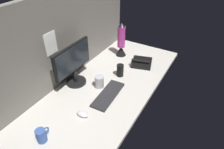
{
  "coord_description": "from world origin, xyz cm",
  "views": [
    {
      "loc": [
        -114.18,
        -74.52,
        109.87
      ],
      "look_at": [
        -3.91,
        0.0,
        14.0
      ],
      "focal_mm": 31.56,
      "sensor_mm": 36.0,
      "label": 1
    }
  ],
  "objects_px": {
    "mug_black_travel": "(120,70)",
    "mug_steel": "(99,82)",
    "keyboard": "(108,95)",
    "desk_phone": "(142,63)",
    "lava_lamp": "(121,42)",
    "monitor": "(73,63)",
    "mug_ceramic_blue": "(42,135)",
    "mouse": "(83,114)"
  },
  "relations": [
    {
      "from": "monitor",
      "to": "lava_lamp",
      "type": "bearing_deg",
      "value": -10.19
    },
    {
      "from": "keyboard",
      "to": "mug_black_travel",
      "type": "relative_size",
      "value": 3.14
    },
    {
      "from": "mug_ceramic_blue",
      "to": "desk_phone",
      "type": "distance_m",
      "value": 1.17
    },
    {
      "from": "mug_black_travel",
      "to": "keyboard",
      "type": "bearing_deg",
      "value": -170.19
    },
    {
      "from": "mouse",
      "to": "lava_lamp",
      "type": "xyz_separation_m",
      "value": [
        0.93,
        0.18,
        0.14
      ]
    },
    {
      "from": "lava_lamp",
      "to": "monitor",
      "type": "bearing_deg",
      "value": 169.81
    },
    {
      "from": "mug_black_travel",
      "to": "mug_ceramic_blue",
      "type": "relative_size",
      "value": 1.2
    },
    {
      "from": "mouse",
      "to": "mug_ceramic_blue",
      "type": "relative_size",
      "value": 0.97
    },
    {
      "from": "mug_ceramic_blue",
      "to": "lava_lamp",
      "type": "distance_m",
      "value": 1.24
    },
    {
      "from": "mug_steel",
      "to": "keyboard",
      "type": "bearing_deg",
      "value": -115.74
    },
    {
      "from": "mouse",
      "to": "mug_steel",
      "type": "relative_size",
      "value": 0.88
    },
    {
      "from": "keyboard",
      "to": "mug_ceramic_blue",
      "type": "height_order",
      "value": "mug_ceramic_blue"
    },
    {
      "from": "monitor",
      "to": "mug_black_travel",
      "type": "xyz_separation_m",
      "value": [
        0.3,
        -0.3,
        -0.15
      ]
    },
    {
      "from": "keyboard",
      "to": "mug_black_travel",
      "type": "xyz_separation_m",
      "value": [
        0.3,
        0.05,
        0.05
      ]
    },
    {
      "from": "mouse",
      "to": "lava_lamp",
      "type": "height_order",
      "value": "lava_lamp"
    },
    {
      "from": "mug_steel",
      "to": "desk_phone",
      "type": "height_order",
      "value": "mug_steel"
    },
    {
      "from": "keyboard",
      "to": "mug_steel",
      "type": "xyz_separation_m",
      "value": [
        0.06,
        0.13,
        0.04
      ]
    },
    {
      "from": "mouse",
      "to": "lava_lamp",
      "type": "distance_m",
      "value": 0.96
    },
    {
      "from": "keyboard",
      "to": "desk_phone",
      "type": "xyz_separation_m",
      "value": [
        0.57,
        -0.05,
        0.02
      ]
    },
    {
      "from": "keyboard",
      "to": "desk_phone",
      "type": "height_order",
      "value": "desk_phone"
    },
    {
      "from": "mug_black_travel",
      "to": "lava_lamp",
      "type": "xyz_separation_m",
      "value": [
        0.35,
        0.18,
        0.1
      ]
    },
    {
      "from": "monitor",
      "to": "keyboard",
      "type": "height_order",
      "value": "monitor"
    },
    {
      "from": "monitor",
      "to": "lava_lamp",
      "type": "distance_m",
      "value": 0.66
    },
    {
      "from": "mouse",
      "to": "mug_ceramic_blue",
      "type": "height_order",
      "value": "mug_ceramic_blue"
    },
    {
      "from": "lava_lamp",
      "to": "desk_phone",
      "type": "height_order",
      "value": "lava_lamp"
    },
    {
      "from": "monitor",
      "to": "mug_black_travel",
      "type": "distance_m",
      "value": 0.44
    },
    {
      "from": "mug_steel",
      "to": "mug_ceramic_blue",
      "type": "bearing_deg",
      "value": 178.7
    },
    {
      "from": "monitor",
      "to": "mug_black_travel",
      "type": "bearing_deg",
      "value": -45.09
    },
    {
      "from": "mug_black_travel",
      "to": "mug_steel",
      "type": "height_order",
      "value": "mug_black_travel"
    },
    {
      "from": "mug_steel",
      "to": "lava_lamp",
      "type": "distance_m",
      "value": 0.6
    },
    {
      "from": "keyboard",
      "to": "mug_steel",
      "type": "relative_size",
      "value": 3.39
    },
    {
      "from": "mouse",
      "to": "mug_ceramic_blue",
      "type": "xyz_separation_m",
      "value": [
        -0.3,
        0.09,
        0.03
      ]
    },
    {
      "from": "lava_lamp",
      "to": "keyboard",
      "type": "bearing_deg",
      "value": -160.32
    },
    {
      "from": "mug_ceramic_blue",
      "to": "mouse",
      "type": "bearing_deg",
      "value": -17.2
    },
    {
      "from": "mouse",
      "to": "desk_phone",
      "type": "distance_m",
      "value": 0.86
    },
    {
      "from": "monitor",
      "to": "lava_lamp",
      "type": "xyz_separation_m",
      "value": [
        0.64,
        -0.12,
        -0.05
      ]
    },
    {
      "from": "desk_phone",
      "to": "mug_ceramic_blue",
      "type": "bearing_deg",
      "value": 170.49
    },
    {
      "from": "keyboard",
      "to": "desk_phone",
      "type": "relative_size",
      "value": 1.61
    },
    {
      "from": "mug_black_travel",
      "to": "desk_phone",
      "type": "xyz_separation_m",
      "value": [
        0.27,
        -0.1,
        -0.03
      ]
    },
    {
      "from": "mug_black_travel",
      "to": "desk_phone",
      "type": "bearing_deg",
      "value": -21.11
    },
    {
      "from": "monitor",
      "to": "keyboard",
      "type": "distance_m",
      "value": 0.4
    },
    {
      "from": "monitor",
      "to": "keyboard",
      "type": "relative_size",
      "value": 1.15
    }
  ]
}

